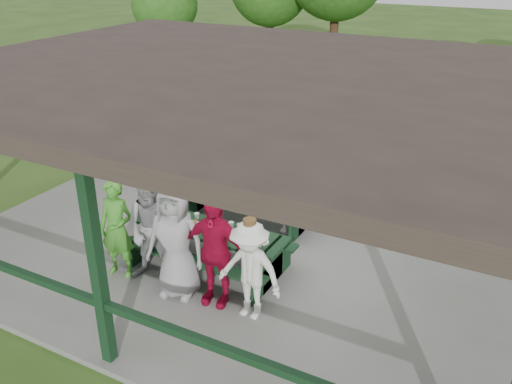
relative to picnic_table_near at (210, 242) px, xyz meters
The scene contains 17 objects.
ground 1.33m from the picnic_table_near, 88.23° to the left, with size 90.00×90.00×0.00m, color #294917.
concrete_slab 1.31m from the picnic_table_near, 88.23° to the left, with size 10.00×8.00×0.10m, color slate.
pavilion_structure 2.85m from the picnic_table_near, 88.23° to the left, with size 10.60×8.60×3.24m.
picnic_table_near is the anchor object (origin of this frame).
picnic_table_far 2.01m from the picnic_table_near, 96.91° to the left, with size 2.67×1.39×0.75m.
table_setting 0.31m from the picnic_table_near, 157.61° to the left, with size 2.31×0.45×0.10m.
contestant_green 1.56m from the picnic_table_near, 143.29° to the right, with size 0.63×0.41×1.72m, color #3E9028.
contestant_grey_left 1.06m from the picnic_table_near, 126.48° to the right, with size 0.92×0.72×1.90m, color gray.
contestant_grey_mid 1.03m from the picnic_table_near, 91.38° to the right, with size 0.94×0.61×1.92m, color #959598.
contestant_red 1.10m from the picnic_table_near, 52.85° to the right, with size 1.05×0.44×1.79m, color #A50A2E.
contestant_white_fedora 1.57m from the picnic_table_near, 34.67° to the right, with size 1.03×0.61×1.63m.
spectator_lblue 2.84m from the picnic_table_near, 94.62° to the left, with size 1.41×0.45×1.52m, color #97B6E9.
spectator_blue 3.66m from the picnic_table_near, 115.49° to the left, with size 0.65×0.43×1.78m, color teal.
spectator_grey 3.50m from the picnic_table_near, 58.18° to the left, with size 0.85×0.66×1.75m, color gray.
pickup_truck 9.72m from the picnic_table_near, 75.38° to the left, with size 2.46×5.33×1.48m, color silver.
farm_trailer 8.78m from the picnic_table_near, 99.02° to the left, with size 4.15×2.41×1.44m.
tree_edge_left 16.06m from the picnic_table_near, 128.93° to the left, with size 2.74×2.74×4.28m.
Camera 1 is at (4.44, -7.93, 5.24)m, focal length 38.00 mm.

